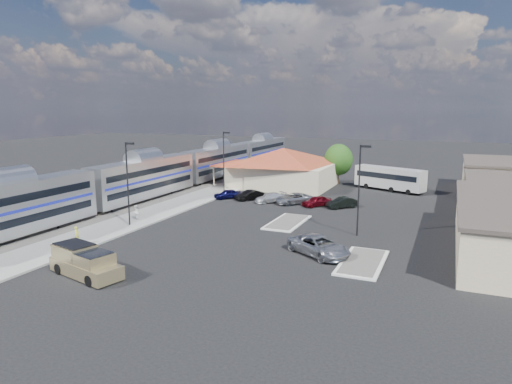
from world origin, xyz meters
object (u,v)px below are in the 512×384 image
at_px(pickup_truck, 86,263).
at_px(coach_bus, 389,177).
at_px(station_depot, 283,167).
at_px(suv, 319,246).

xyz_separation_m(pickup_truck, coach_bus, (16.24, 46.00, 0.99)).
height_order(station_depot, pickup_truck, station_depot).
xyz_separation_m(pickup_truck, suv, (14.75, 11.70, -0.20)).
bearing_deg(pickup_truck, suv, -37.57).
bearing_deg(suv, station_depot, 57.50).
distance_m(station_depot, coach_bus, 16.49).
xyz_separation_m(suv, coach_bus, (1.48, 34.30, 1.19)).
relative_size(pickup_truck, suv, 1.11).
xyz_separation_m(station_depot, coach_bus, (16.19, 2.91, -1.10)).
bearing_deg(suv, coach_bus, 29.91).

